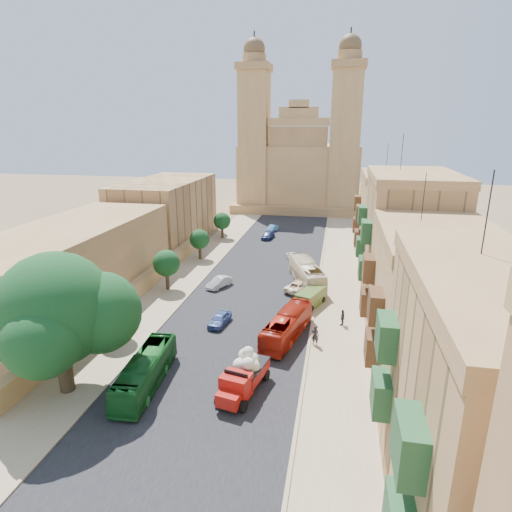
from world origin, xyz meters
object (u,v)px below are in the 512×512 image
at_px(bus_cream_east, 307,273).
at_px(car_blue_a, 220,319).
at_px(street_tree_a, 113,305).
at_px(car_cream, 299,286).
at_px(car_white_a, 219,282).
at_px(car_white_b, 292,256).
at_px(church, 300,166).
at_px(red_truck, 243,375).
at_px(bus_red_east, 287,326).
at_px(car_dkblue, 268,235).
at_px(olive_pickup, 310,298).
at_px(ficus_tree, 58,313).
at_px(car_blue_b, 272,228).
at_px(bus_green_north, 146,371).
at_px(pedestrian_a, 315,335).
at_px(street_tree_d, 222,221).
at_px(street_tree_b, 166,263).
at_px(pedestrian_c, 343,318).
at_px(street_tree_c, 200,239).

relative_size(bus_cream_east, car_blue_a, 2.86).
bearing_deg(street_tree_a, car_cream, 43.72).
height_order(car_white_a, car_white_b, car_white_a).
height_order(church, red_truck, church).
relative_size(bus_red_east, car_dkblue, 2.21).
height_order(olive_pickup, car_blue_a, olive_pickup).
xyz_separation_m(ficus_tree, car_white_b, (12.31, 34.04, -5.45)).
bearing_deg(car_blue_b, bus_cream_east, -55.33).
bearing_deg(bus_green_north, car_dkblue, 83.61).
bearing_deg(pedestrian_a, street_tree_d, -47.64).
bearing_deg(car_blue_a, bus_cream_east, 68.16).
xyz_separation_m(church, car_cream, (5.00, -52.27, -8.91)).
xyz_separation_m(bus_green_north, car_cream, (9.17, 20.81, -0.59)).
xyz_separation_m(street_tree_a, car_blue_b, (7.48, 42.33, -2.61)).
distance_m(bus_green_north, car_dkblue, 43.54).
distance_m(street_tree_b, bus_red_east, 17.70).
xyz_separation_m(church, pedestrian_c, (9.82, -60.36, -8.72)).
relative_size(bus_green_north, car_cream, 1.98).
relative_size(bus_green_north, car_blue_b, 2.56).
distance_m(ficus_tree, car_blue_b, 51.09).
xyz_separation_m(street_tree_d, car_dkblue, (7.61, 1.02, -2.35)).
bearing_deg(red_truck, pedestrian_c, 60.34).
relative_size(bus_red_east, bus_cream_east, 0.88).
relative_size(street_tree_a, car_cream, 1.09).
relative_size(car_white_a, car_dkblue, 0.92).
bearing_deg(pedestrian_a, bus_red_east, -2.17).
bearing_deg(bus_cream_east, pedestrian_a, 79.31).
relative_size(red_truck, pedestrian_c, 3.57).
distance_m(bus_cream_east, car_blue_b, 26.87).
height_order(street_tree_d, car_blue_a, street_tree_d).
distance_m(car_blue_a, pedestrian_c, 11.63).
height_order(car_blue_a, pedestrian_a, pedestrian_a).
relative_size(red_truck, car_cream, 1.31).
bearing_deg(bus_cream_east, car_dkblue, -86.34).
bearing_deg(ficus_tree, pedestrian_a, 30.50).
bearing_deg(car_cream, pedestrian_a, 125.41).
bearing_deg(car_white_a, bus_red_east, -26.42).
bearing_deg(street_tree_a, pedestrian_a, 6.41).
distance_m(church, pedestrian_c, 61.77).
bearing_deg(car_blue_b, street_tree_d, -122.75).
xyz_separation_m(bus_cream_east, car_cream, (-0.63, -2.40, -0.77)).
distance_m(street_tree_d, pedestrian_a, 38.32).
relative_size(street_tree_c, red_truck, 0.76).
xyz_separation_m(red_truck, car_dkblue, (-5.31, 42.89, -0.82)).
relative_size(car_white_a, car_cream, 0.83).
relative_size(street_tree_c, olive_pickup, 0.96).
height_order(car_white_a, car_cream, car_cream).
xyz_separation_m(bus_green_north, bus_red_east, (9.14, 9.23, 0.01)).
height_order(ficus_tree, car_white_a, ficus_tree).
bearing_deg(bus_cream_east, street_tree_b, -1.02).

